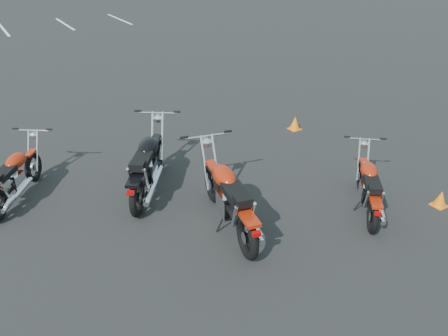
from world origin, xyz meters
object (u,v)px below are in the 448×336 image
motorcycle_second_black (148,165)px  motorcycle_third_red (229,198)px  motorcycle_front_red (15,177)px  motorcycle_rear_red (369,187)px

motorcycle_second_black → motorcycle_third_red: (0.67, -1.69, 0.01)m
motorcycle_third_red → motorcycle_second_black: bearing=111.5°
motorcycle_front_red → motorcycle_rear_red: 6.05m
motorcycle_front_red → motorcycle_second_black: bearing=-23.8°
motorcycle_second_black → motorcycle_rear_red: motorcycle_second_black is taller
motorcycle_front_red → motorcycle_second_black: size_ratio=0.85×
motorcycle_front_red → motorcycle_third_red: size_ratio=0.77×
motorcycle_front_red → motorcycle_third_red: 3.80m
motorcycle_third_red → motorcycle_rear_red: 2.39m
motorcycle_second_black → motorcycle_third_red: 1.82m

